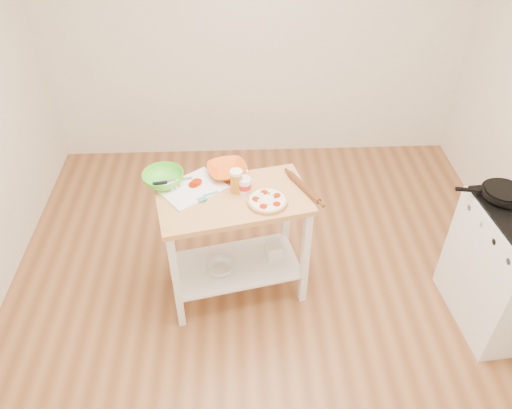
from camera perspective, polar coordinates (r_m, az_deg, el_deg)
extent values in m
cube|color=#976037|center=(3.73, 1.55, -13.20)|extent=(4.00, 4.50, 0.02)
cube|color=#EDE1C7|center=(4.79, 0.03, 19.98)|extent=(4.00, 0.02, 2.70)
cube|color=tan|center=(3.31, -2.60, 0.56)|extent=(1.09, 0.74, 0.04)
cube|color=white|center=(3.73, -2.32, -6.96)|extent=(1.00, 0.66, 0.02)
cube|color=white|center=(3.42, -9.08, -8.87)|extent=(0.06, 0.06, 0.86)
cube|color=white|center=(3.74, -9.98, -3.78)|extent=(0.06, 0.06, 0.86)
cube|color=white|center=(3.54, 5.63, -6.19)|extent=(0.06, 0.06, 0.86)
cube|color=white|center=(3.85, 3.46, -1.51)|extent=(0.06, 0.06, 0.86)
cylinder|color=black|center=(3.58, 26.45, 1.24)|extent=(0.28, 0.28, 0.03)
cube|color=black|center=(3.51, 23.17, 1.55)|extent=(0.17, 0.05, 0.02)
cylinder|color=tan|center=(3.24, 1.31, 0.31)|extent=(0.27, 0.27, 0.02)
cylinder|color=tan|center=(3.23, 1.31, 0.48)|extent=(0.27, 0.27, 0.01)
cylinder|color=white|center=(3.23, 1.31, 0.49)|extent=(0.23, 0.23, 0.01)
cylinder|color=#9F1C00|center=(3.26, 2.41, 1.04)|extent=(0.05, 0.05, 0.01)
cylinder|color=#9F1C00|center=(3.29, 0.95, 1.39)|extent=(0.05, 0.05, 0.01)
cylinder|color=#9F1C00|center=(3.23, -0.03, 0.63)|extent=(0.05, 0.05, 0.01)
cylinder|color=#9F1C00|center=(3.17, 0.85, -0.22)|extent=(0.05, 0.05, 0.01)
cylinder|color=#9F1C00|center=(3.19, 2.38, 0.05)|extent=(0.05, 0.05, 0.01)
sphere|color=white|center=(3.27, 1.82, 1.12)|extent=(0.03, 0.03, 0.03)
sphere|color=white|center=(3.26, 0.65, 1.08)|extent=(0.03, 0.03, 0.03)
sphere|color=white|center=(3.21, 0.40, 0.35)|extent=(0.03, 0.03, 0.03)
sphere|color=white|center=(3.19, 1.39, 0.04)|extent=(0.03, 0.03, 0.03)
plane|color=#1E500E|center=(3.24, 2.23, 0.82)|extent=(0.03, 0.03, 0.00)
plane|color=#1E500E|center=(3.27, 1.52, 1.29)|extent=(0.03, 0.03, 0.00)
plane|color=#1E500E|center=(3.26, 0.56, 1.05)|extent=(0.03, 0.03, 0.00)
plane|color=#1E500E|center=(3.21, 0.17, 0.39)|extent=(0.03, 0.03, 0.00)
cube|color=white|center=(3.38, -7.25, 1.84)|extent=(0.50, 0.48, 0.01)
cube|color=#F4EACC|center=(3.37, -9.62, 1.84)|extent=(0.03, 0.03, 0.02)
cube|color=#F4EACC|center=(3.39, -9.12, 2.07)|extent=(0.03, 0.03, 0.02)
cube|color=#F4EACC|center=(3.40, -8.63, 2.30)|extent=(0.03, 0.03, 0.02)
cube|color=#F4EACC|center=(3.40, -9.94, 2.12)|extent=(0.03, 0.03, 0.02)
cube|color=#F4EACC|center=(3.41, -9.44, 2.35)|extent=(0.03, 0.03, 0.02)
cube|color=#F4EACC|center=(3.42, -8.94, 2.58)|extent=(0.03, 0.03, 0.02)
cylinder|color=#9F1C00|center=(3.40, -7.17, 2.27)|extent=(0.07, 0.07, 0.01)
cylinder|color=#9F1C00|center=(3.40, -6.97, 2.44)|extent=(0.07, 0.07, 0.01)
cylinder|color=#9F1C00|center=(3.40, -6.77, 2.62)|extent=(0.07, 0.07, 0.01)
cube|color=teal|center=(3.27, -6.15, 0.62)|extent=(0.07, 0.06, 0.01)
cylinder|color=teal|center=(3.31, -5.21, 1.25)|extent=(0.10, 0.05, 0.01)
cube|color=silver|center=(3.46, -8.79, 2.79)|extent=(0.18, 0.05, 0.00)
cube|color=black|center=(3.44, -10.92, 2.43)|extent=(0.10, 0.04, 0.01)
imported|color=orange|center=(3.48, -3.30, 3.88)|extent=(0.33, 0.33, 0.07)
imported|color=#54D030|center=(3.44, -10.55, 2.94)|extent=(0.32, 0.32, 0.09)
cylinder|color=#B47B19|center=(3.30, -2.25, 2.51)|extent=(0.08, 0.08, 0.15)
cylinder|color=white|center=(3.25, -2.28, 3.69)|extent=(0.08, 0.08, 0.02)
cylinder|color=white|center=(3.30, -1.33, 2.21)|extent=(0.09, 0.09, 0.11)
cylinder|color=red|center=(3.30, -1.33, 2.21)|extent=(0.09, 0.09, 0.04)
cylinder|color=silver|center=(3.25, -1.00, 3.40)|extent=(0.01, 0.06, 0.11)
cylinder|color=#5C3215|center=(3.36, 5.48, 1.98)|extent=(0.20, 0.34, 0.04)
imported|color=silver|center=(3.67, -4.10, -7.17)|extent=(0.27, 0.27, 0.06)
cube|color=white|center=(3.75, 2.10, -5.21)|extent=(0.14, 0.14, 0.12)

